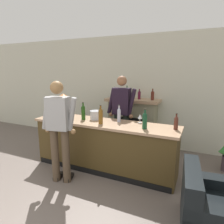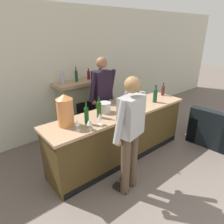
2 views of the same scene
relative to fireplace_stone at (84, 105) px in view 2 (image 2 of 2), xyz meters
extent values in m
cube|color=beige|center=(-0.25, 0.26, 0.75)|extent=(12.00, 0.07, 2.75)
cube|color=#443418|center=(-0.10, -1.37, -0.17)|extent=(2.73, 0.61, 0.90)
cube|color=tan|center=(-0.10, -1.37, 0.30)|extent=(2.80, 0.68, 0.04)
cube|color=black|center=(-0.10, -1.69, -0.57)|extent=(2.68, 0.01, 0.10)
cube|color=gray|center=(0.00, 0.01, -0.05)|extent=(1.15, 0.44, 1.14)
cube|color=black|center=(0.00, -0.23, -0.19)|extent=(0.63, 0.02, 0.73)
cube|color=tan|center=(0.00, -0.01, 0.56)|extent=(1.31, 0.52, 0.07)
cylinder|color=#A3A9B8|center=(-0.48, -0.01, 0.70)|extent=(0.08, 0.08, 0.21)
cylinder|color=#A3A9B8|center=(-0.48, -0.01, 0.84)|extent=(0.03, 0.03, 0.07)
cylinder|color=#0F4026|center=(-0.15, -0.01, 0.71)|extent=(0.06, 0.06, 0.24)
cylinder|color=#0F4026|center=(-0.15, -0.01, 0.87)|extent=(0.02, 0.02, 0.08)
cylinder|color=#551129|center=(0.16, -0.01, 0.69)|extent=(0.07, 0.07, 0.18)
cylinder|color=#551129|center=(0.16, -0.01, 0.81)|extent=(0.03, 0.03, 0.06)
cylinder|color=#512016|center=(0.48, -0.01, 0.69)|extent=(0.08, 0.08, 0.20)
cylinder|color=#512016|center=(0.48, -0.01, 0.83)|extent=(0.03, 0.03, 0.07)
cube|color=black|center=(1.83, -2.26, -0.41)|extent=(0.88, 0.95, 0.42)
cube|color=black|center=(1.53, -2.29, -0.23)|extent=(0.27, 0.88, 0.78)
cube|color=black|center=(1.80, -1.93, -0.34)|extent=(0.81, 0.28, 0.56)
cylinder|color=#4E4049|center=(2.12, -0.47, -0.48)|extent=(0.27, 0.27, 0.29)
cylinder|color=#332319|center=(2.12, -0.47, -0.35)|extent=(0.24, 0.24, 0.02)
cone|color=#387A31|center=(2.22, -0.46, -0.16)|extent=(0.15, 0.28, 0.34)
cone|color=#347E33|center=(2.05, -0.39, -0.14)|extent=(0.31, 0.28, 0.37)
cone|color=#487D34|center=(2.08, -0.59, -0.11)|extent=(0.35, 0.23, 0.43)
cylinder|color=#4D3C2C|center=(-0.47, -2.07, -0.15)|extent=(0.13, 0.13, 0.94)
cube|color=black|center=(-0.48, -2.00, -0.59)|extent=(0.15, 0.26, 0.07)
cylinder|color=#4D3C2C|center=(-0.66, -2.11, -0.15)|extent=(0.13, 0.13, 0.94)
cube|color=black|center=(-0.68, -2.05, -0.59)|extent=(0.15, 0.26, 0.07)
cube|color=#969696|center=(-0.57, -2.09, 0.59)|extent=(0.40, 0.29, 0.54)
cylinder|color=#969696|center=(-0.35, -2.02, 0.58)|extent=(0.20, 0.08, 0.57)
sphere|color=olive|center=(-0.35, -2.00, 0.28)|extent=(0.09, 0.09, 0.09)
cylinder|color=#969696|center=(-0.80, -2.12, 0.58)|extent=(0.20, 0.08, 0.57)
sphere|color=olive|center=(-0.80, -2.10, 0.28)|extent=(0.09, 0.09, 0.09)
sphere|color=olive|center=(-0.57, -2.09, 1.01)|extent=(0.21, 0.21, 0.21)
cylinder|color=black|center=(-0.10, -0.73, -0.13)|extent=(0.13, 0.13, 0.98)
cube|color=black|center=(-0.10, -0.80, -0.59)|extent=(0.10, 0.24, 0.07)
cylinder|color=black|center=(0.10, -0.72, -0.13)|extent=(0.13, 0.13, 0.98)
cube|color=black|center=(0.10, -0.79, -0.59)|extent=(0.10, 0.24, 0.07)
cube|color=black|center=(0.00, -0.72, 0.64)|extent=(0.36, 0.22, 0.56)
cylinder|color=black|center=(-0.23, -0.75, 0.63)|extent=(0.20, 0.08, 0.57)
sphere|color=#8D5D40|center=(-0.23, -0.77, 0.33)|extent=(0.09, 0.09, 0.09)
cylinder|color=black|center=(0.23, -0.74, 0.63)|extent=(0.20, 0.08, 0.57)
sphere|color=#8D5D40|center=(0.23, -0.76, 0.33)|extent=(0.09, 0.09, 0.09)
sphere|color=#8D5D40|center=(0.00, -0.72, 1.06)|extent=(0.21, 0.21, 0.21)
cylinder|color=#D07E44|center=(-1.10, -1.28, 0.53)|extent=(0.24, 0.24, 0.41)
cone|color=#D07E44|center=(-1.10, -1.28, 0.77)|extent=(0.24, 0.24, 0.07)
cylinder|color=#B29333|center=(-1.10, -1.42, 0.39)|extent=(0.02, 0.04, 0.02)
cylinder|color=silver|center=(-0.35, -1.25, 0.40)|extent=(0.21, 0.21, 0.16)
cylinder|color=silver|center=(-0.35, -1.25, 0.49)|extent=(0.22, 0.22, 0.01)
cylinder|color=#4F251B|center=(1.19, -1.30, 0.42)|extent=(0.07, 0.07, 0.19)
sphere|color=#4F251B|center=(1.19, -1.30, 0.51)|extent=(0.07, 0.07, 0.07)
cylinder|color=#4F251B|center=(1.19, -1.30, 0.55)|extent=(0.03, 0.03, 0.07)
cylinder|color=black|center=(1.19, -1.30, 0.59)|extent=(0.03, 0.03, 0.01)
cylinder|color=#144025|center=(0.72, -1.47, 0.44)|extent=(0.08, 0.08, 0.23)
sphere|color=#144025|center=(0.72, -1.47, 0.56)|extent=(0.08, 0.08, 0.08)
cylinder|color=#144025|center=(0.72, -1.47, 0.60)|extent=(0.03, 0.03, 0.09)
cylinder|color=black|center=(0.72, -1.47, 0.65)|extent=(0.04, 0.04, 0.01)
cylinder|color=brown|center=(-0.10, -1.51, 0.44)|extent=(0.08, 0.08, 0.24)
sphere|color=brown|center=(-0.10, -1.51, 0.56)|extent=(0.08, 0.08, 0.08)
cylinder|color=brown|center=(-0.10, -1.51, 0.61)|extent=(0.03, 0.03, 0.09)
cylinder|color=black|center=(-0.10, -1.51, 0.66)|extent=(0.03, 0.03, 0.01)
cylinder|color=#A5ACC4|center=(0.15, -1.24, 0.44)|extent=(0.06, 0.06, 0.23)
sphere|color=#A5ACC4|center=(0.15, -1.24, 0.55)|extent=(0.06, 0.06, 0.06)
cylinder|color=#A5ACC4|center=(0.15, -1.24, 0.60)|extent=(0.03, 0.03, 0.09)
cylinder|color=black|center=(0.15, -1.24, 0.65)|extent=(0.03, 0.03, 0.01)
cylinder|color=#114017|center=(-0.84, -1.44, 0.44)|extent=(0.07, 0.07, 0.24)
sphere|color=#114017|center=(-0.84, -1.44, 0.56)|extent=(0.06, 0.06, 0.06)
cylinder|color=#114017|center=(-0.84, -1.44, 0.61)|extent=(0.03, 0.03, 0.09)
cylinder|color=black|center=(-0.84, -1.44, 0.66)|extent=(0.03, 0.03, 0.01)
cylinder|color=#1C4412|center=(-0.56, -1.37, 0.44)|extent=(0.08, 0.08, 0.24)
sphere|color=#1C4412|center=(-0.56, -1.37, 0.56)|extent=(0.07, 0.07, 0.07)
cylinder|color=#1C4412|center=(-0.56, -1.37, 0.61)|extent=(0.03, 0.03, 0.09)
cylinder|color=black|center=(-0.56, -1.37, 0.66)|extent=(0.03, 0.03, 0.01)
cylinder|color=silver|center=(0.53, -1.14, 0.33)|extent=(0.08, 0.08, 0.01)
cylinder|color=silver|center=(0.53, -1.14, 0.37)|extent=(0.01, 0.01, 0.07)
cone|color=silver|center=(0.53, -1.14, 0.45)|extent=(0.08, 0.08, 0.09)
cylinder|color=silver|center=(-1.06, -1.54, 0.33)|extent=(0.07, 0.07, 0.01)
cylinder|color=silver|center=(-1.06, -1.54, 0.37)|extent=(0.01, 0.01, 0.08)
cone|color=silver|center=(-1.06, -1.54, 0.45)|extent=(0.07, 0.07, 0.08)
cylinder|color=silver|center=(-0.91, -1.62, 0.33)|extent=(0.08, 0.08, 0.01)
cylinder|color=silver|center=(-0.91, -1.62, 0.36)|extent=(0.01, 0.01, 0.07)
cone|color=silver|center=(-0.91, -1.62, 0.44)|extent=(0.09, 0.09, 0.09)
cylinder|color=silver|center=(-0.71, -1.59, 0.33)|extent=(0.07, 0.07, 0.01)
cylinder|color=silver|center=(-0.71, -1.59, 0.37)|extent=(0.01, 0.01, 0.09)
cone|color=silver|center=(-0.71, -1.59, 0.46)|extent=(0.07, 0.07, 0.09)
camera|label=1|loc=(1.57, -4.61, 1.29)|focal=32.00mm
camera|label=2|loc=(-2.29, -3.76, 1.64)|focal=32.00mm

